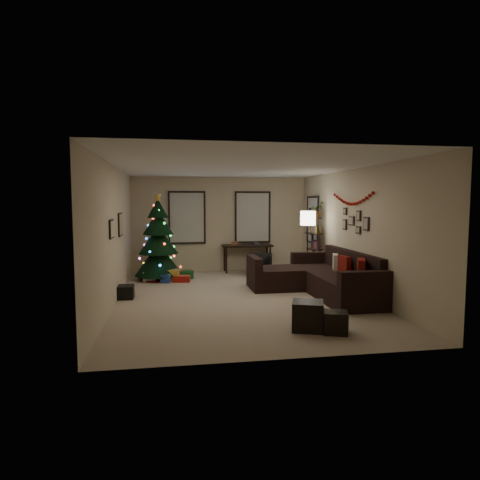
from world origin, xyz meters
The scene contains 29 objects.
floor centered at (0.00, 0.00, 0.00)m, with size 7.00×7.00×0.00m, color tan.
ceiling centered at (0.00, 0.00, 2.70)m, with size 7.00×7.00×0.00m, color white.
wall_back centered at (0.00, 3.50, 1.35)m, with size 5.00×5.00×0.00m, color beige.
wall_front centered at (0.00, -3.50, 1.35)m, with size 5.00×5.00×0.00m, color beige.
wall_left centered at (-2.50, 0.00, 1.35)m, with size 7.00×7.00×0.00m, color beige.
wall_right centered at (2.50, 0.00, 1.35)m, with size 7.00×7.00×0.00m, color beige.
window_back_left centered at (-0.95, 3.47, 1.55)m, with size 1.05×0.06×1.50m.
window_back_right centered at (0.95, 3.47, 1.55)m, with size 1.05×0.06×1.50m.
window_right_wall centered at (2.47, 2.55, 1.50)m, with size 0.06×0.90×1.30m.
christmas_tree centered at (-1.73, 2.38, 0.94)m, with size 1.22×1.22×2.26m.
presents centered at (-1.37, 2.10, 0.11)m, with size 1.23×0.70×0.30m.
sofa centered at (1.80, 0.12, 0.31)m, with size 2.17×3.14×0.94m.
pillow_red_a centered at (2.21, -0.98, 0.64)m, with size 0.13×0.50×0.50m, color maroon.
pillow_red_b centered at (2.21, -0.19, 0.64)m, with size 0.11×0.42×0.42m, color maroon.
pillow_cream centered at (2.21, 0.28, 0.63)m, with size 0.11×0.39×0.39m, color beige.
ottoman_near centered at (0.67, -2.37, 0.22)m, with size 0.47×0.47×0.45m, color black.
ottoman_far centered at (1.03, -2.60, 0.17)m, with size 0.35×0.35×0.33m, color black.
desk centered at (0.74, 3.22, 0.68)m, with size 1.43×0.51×0.77m.
desk_chair centered at (0.97, 2.57, 0.30)m, with size 0.58×0.54×0.60m, color black.
bookshelf centered at (2.30, 1.87, 0.89)m, with size 0.30×0.54×1.84m.
potted_plant centered at (2.30, 1.81, 1.84)m, with size 0.49×0.43×0.55m, color #4C4C4C.
floor_lamp centered at (1.95, 1.46, 1.47)m, with size 0.37×0.37×1.77m.
art_map centered at (-2.48, 0.84, 1.50)m, with size 0.04×0.60×0.50m.
art_abstract centered at (-2.48, -0.54, 1.49)m, with size 0.04×0.45×0.35m.
gallery centered at (2.48, -0.07, 1.57)m, with size 0.03×1.25×0.54m.
garland centered at (2.45, 0.05, 2.06)m, with size 0.08×1.90×0.30m, color #A5140C, non-canonical shape.
stocking_left centered at (-0.14, 3.53, 1.38)m, with size 0.20×0.05×0.36m.
stocking_right centered at (0.19, 3.54, 1.52)m, with size 0.20×0.05×0.36m.
storage_bin centered at (-2.45, 0.28, 0.14)m, with size 0.54×0.36×0.27m, color black.
Camera 1 is at (-1.41, -8.45, 1.98)m, focal length 31.23 mm.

